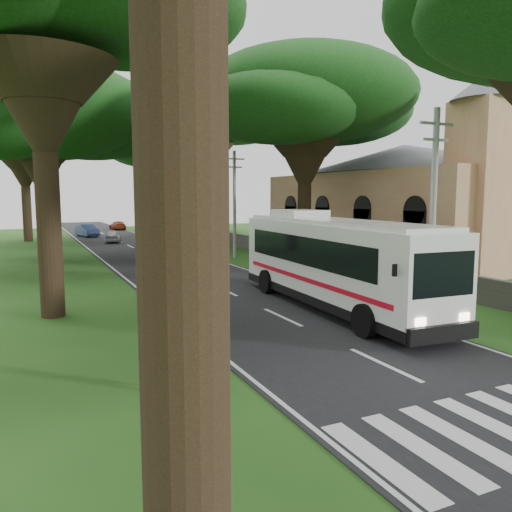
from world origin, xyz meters
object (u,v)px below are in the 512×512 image
Objects in this scene: pole_near at (433,209)px; pedestrian at (166,360)px; distant_car_b at (87,230)px; coach_bus at (333,261)px; distant_car_c at (118,225)px; church at (405,193)px; distant_car_a at (113,236)px; pole_far at (165,200)px; pole_mid at (234,203)px.

pedestrian is at bearing -164.32° from pole_near.
pedestrian reaches higher than distant_car_b.
distant_car_c is (0.22, 53.39, -1.39)m from coach_bus.
church reaches higher than distant_car_b.
distant_car_b reaches higher than distant_car_a.
distant_car_a is 0.81× the size of distant_car_b.
church is at bearing 43.22° from coach_bus.
pole_near and pole_far have the same top height.
distant_car_b is 48.74m from pedestrian.
pole_far is at bearing -48.48° from distant_car_b.
pedestrian is at bearing 77.75° from distant_car_c.
church is at bearing -19.81° from pole_mid.
distant_car_c is at bearing -87.09° from distant_car_a.
distant_car_b is (-1.52, 8.70, 0.11)m from distant_car_a.
coach_bus is at bearing -99.14° from pole_mid.
pole_near reaches higher than distant_car_c.
distant_car_b is at bearing 99.77° from pole_near.
pole_mid is at bearing 90.35° from distant_car_c.
pole_mid and pole_far have the same top height.
church reaches higher than distant_car_c.
pedestrian is (-11.44, -23.21, -3.41)m from pole_mid.
coach_bus is 53.41m from distant_car_c.
distant_car_a is (-3.50, 34.08, -1.37)m from coach_bus.
church is 43.35m from distant_car_c.
distant_car_c is at bearing 94.09° from pole_mid.
distant_car_b is (-7.82, 25.40, -3.44)m from pole_mid.
church is at bearing 106.52° from distant_car_c.
pole_far is at bearing 88.48° from coach_bus.
pole_mid is at bearing -17.26° from pedestrian.
pole_far reaches higher than distant_car_a.
coach_bus is (-2.80, 2.61, -2.18)m from pole_near.
distant_car_a is at bearing 75.34° from distant_car_c.
pole_near is at bearing 113.57° from distant_car_a.
pole_near is 20.00m from pole_mid.
pole_mid is 1.00× the size of pole_far.
distant_car_c is 2.62× the size of pedestrian.
church is at bearing -42.79° from pedestrian.
pole_mid is at bearing 160.19° from church.
church reaches higher than pole_near.
church is at bearing 51.50° from pole_near.
distant_car_c is (-14.94, 40.46, -4.30)m from church.
church reaches higher than distant_car_a.
church reaches higher than coach_bus.
pole_near is at bearing -90.00° from pole_far.
church is 27.41m from pole_far.
pole_mid reaches higher than coach_bus.
church is 5.97× the size of distant_car_c.
distant_car_b is (-20.18, 29.85, -4.17)m from church.
pole_mid is 36.28m from distant_car_c.
pole_near is 5.22× the size of pedestrian.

